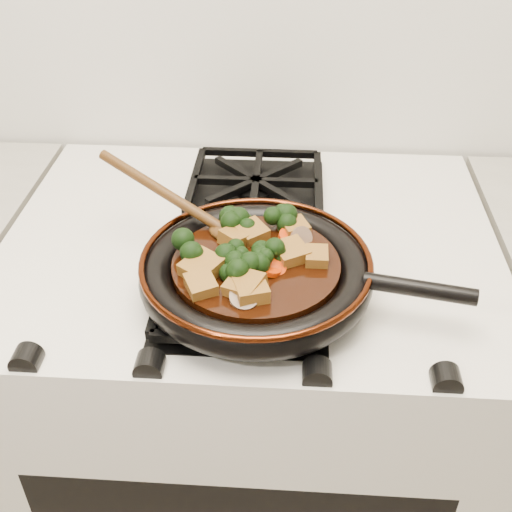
{
  "coord_description": "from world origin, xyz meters",
  "views": [
    {
      "loc": [
        0.06,
        0.88,
        1.47
      ],
      "look_at": [
        0.02,
        1.55,
        0.97
      ],
      "focal_mm": 45.0,
      "sensor_mm": 36.0,
      "label": 1
    }
  ],
  "objects": [
    {
      "name": "broccoli_floret_2",
      "position": [
        0.05,
        1.63,
        0.97
      ],
      "size": [
        0.07,
        0.07,
        0.07
      ],
      "primitive_type": null,
      "rotation": [
        0.1,
        -0.19,
        0.07
      ],
      "color": "black",
      "rests_on": "braising_sauce"
    },
    {
      "name": "carrot_coin_3",
      "position": [
        0.01,
        1.63,
        0.96
      ],
      "size": [
        0.03,
        0.03,
        0.01
      ],
      "primitive_type": "cylinder",
      "rotation": [
        0.11,
        0.02,
        0.0
      ],
      "color": "red",
      "rests_on": "braising_sauce"
    },
    {
      "name": "broccoli_floret_3",
      "position": [
        0.03,
        1.53,
        0.97
      ],
      "size": [
        0.09,
        0.08,
        0.07
      ],
      "primitive_type": null,
      "rotation": [
        0.22,
        -0.08,
        2.1
      ],
      "color": "black",
      "rests_on": "braising_sauce"
    },
    {
      "name": "carrot_coin_0",
      "position": [
        0.04,
        1.53,
        0.96
      ],
      "size": [
        0.03,
        0.03,
        0.02
      ],
      "primitive_type": "cylinder",
      "rotation": [
        -0.13,
        0.26,
        0.0
      ],
      "color": "red",
      "rests_on": "braising_sauce"
    },
    {
      "name": "carrot_coin_4",
      "position": [
        -0.06,
        1.55,
        0.96
      ],
      "size": [
        0.04,
        0.03,
        0.03
      ],
      "primitive_type": "cylinder",
      "rotation": [
        -0.32,
        -0.3,
        0.0
      ],
      "color": "red",
      "rests_on": "braising_sauce"
    },
    {
      "name": "tofu_cube_8",
      "position": [
        0.01,
        1.61,
        0.97
      ],
      "size": [
        0.05,
        0.06,
        0.03
      ],
      "primitive_type": "cube",
      "rotation": [
        -0.05,
        -0.09,
        2.22
      ],
      "color": "brown",
      "rests_on": "braising_sauce"
    },
    {
      "name": "broccoli_floret_1",
      "position": [
        -0.01,
        1.52,
        0.97
      ],
      "size": [
        0.07,
        0.07,
        0.06
      ],
      "primitive_type": null,
      "rotation": [
        0.09,
        -0.13,
        0.2
      ],
      "color": "black",
      "rests_on": "braising_sauce"
    },
    {
      "name": "burner_grate_front",
      "position": [
        0.0,
        1.55,
        0.91
      ],
      "size": [
        0.23,
        0.23,
        0.03
      ],
      "primitive_type": null,
      "color": "black",
      "rests_on": "stove"
    },
    {
      "name": "tofu_cube_6",
      "position": [
        0.07,
        1.63,
        0.97
      ],
      "size": [
        0.05,
        0.05,
        0.02
      ],
      "primitive_type": "cube",
      "rotation": [
        0.05,
        0.04,
        0.43
      ],
      "color": "brown",
      "rests_on": "braising_sauce"
    },
    {
      "name": "carrot_coin_2",
      "position": [
        0.09,
        1.57,
        0.96
      ],
      "size": [
        0.03,
        0.03,
        0.02
      ],
      "primitive_type": "cylinder",
      "rotation": [
        0.34,
        -0.1,
        0.0
      ],
      "color": "red",
      "rests_on": "braising_sauce"
    },
    {
      "name": "tofu_cube_5",
      "position": [
        0.01,
        1.49,
        0.97
      ],
      "size": [
        0.06,
        0.06,
        0.03
      ],
      "primitive_type": "cube",
      "rotation": [
        -0.1,
        0.11,
        2.69
      ],
      "color": "brown",
      "rests_on": "braising_sauce"
    },
    {
      "name": "broccoli_floret_0",
      "position": [
        -0.01,
        1.63,
        0.97
      ],
      "size": [
        0.07,
        0.07,
        0.07
      ],
      "primitive_type": null,
      "rotation": [
        0.22,
        -0.11,
        0.01
      ],
      "color": "black",
      "rests_on": "braising_sauce"
    },
    {
      "name": "stove",
      "position": [
        0.0,
        1.69,
        0.45
      ],
      "size": [
        0.76,
        0.6,
        0.9
      ],
      "primitive_type": "cube",
      "color": "silver",
      "rests_on": "ground"
    },
    {
      "name": "mushroom_slice_0",
      "position": [
        -0.05,
        1.52,
        0.97
      ],
      "size": [
        0.05,
        0.05,
        0.03
      ],
      "primitive_type": "cylinder",
      "rotation": [
        0.63,
        0.0,
        0.63
      ],
      "color": "#7C5F48",
      "rests_on": "braising_sauce"
    },
    {
      "name": "tofu_cube_4",
      "position": [
        -0.01,
        1.6,
        0.97
      ],
      "size": [
        0.05,
        0.05,
        0.03
      ],
      "primitive_type": "cube",
      "rotation": [
        0.02,
        0.12,
        0.88
      ],
      "color": "brown",
      "rests_on": "braising_sauce"
    },
    {
      "name": "carrot_coin_1",
      "position": [
        0.04,
        1.54,
        0.96
      ],
      "size": [
        0.03,
        0.03,
        0.02
      ],
      "primitive_type": "cylinder",
      "rotation": [
        0.33,
        0.31,
        0.0
      ],
      "color": "red",
      "rests_on": "braising_sauce"
    },
    {
      "name": "broccoli_floret_4",
      "position": [
        -0.01,
        1.56,
        0.97
      ],
      "size": [
        0.07,
        0.07,
        0.06
      ],
      "primitive_type": null,
      "rotation": [
        -0.04,
        -0.13,
        1.35
      ],
      "color": "black",
      "rests_on": "braising_sauce"
    },
    {
      "name": "tofu_cube_2",
      "position": [
        -0.05,
        1.49,
        0.97
      ],
      "size": [
        0.05,
        0.05,
        0.03
      ],
      "primitive_type": "cube",
      "rotation": [
        -0.06,
        -0.1,
        2.03
      ],
      "color": "brown",
      "rests_on": "braising_sauce"
    },
    {
      "name": "mushroom_slice_2",
      "position": [
        0.08,
        1.6,
        0.97
      ],
      "size": [
        0.04,
        0.04,
        0.03
      ],
      "primitive_type": "cylinder",
      "rotation": [
        0.93,
        0.0,
        0.69
      ],
      "color": "#7C5F48",
      "rests_on": "braising_sauce"
    },
    {
      "name": "tofu_cube_7",
      "position": [
        0.1,
        1.56,
        0.97
      ],
      "size": [
        0.03,
        0.04,
        0.02
      ],
      "primitive_type": "cube",
      "rotation": [
        -0.0,
        -0.07,
        1.57
      ],
      "color": "brown",
      "rests_on": "braising_sauce"
    },
    {
      "name": "tofu_cube_1",
      "position": [
        -0.05,
        1.52,
        0.97
      ],
      "size": [
        0.06,
        0.07,
        0.03
      ],
      "primitive_type": "cube",
      "rotation": [
        -0.11,
        -0.02,
        2.52
      ],
      "color": "brown",
      "rests_on": "braising_sauce"
    },
    {
      "name": "skillet",
      "position": [
        0.02,
        1.55,
        0.94
      ],
      "size": [
        0.43,
        0.31,
        0.05
      ],
      "rotation": [
        0.0,
        0.0,
        -0.19
      ],
      "color": "black",
      "rests_on": "burner_grate_front"
    },
    {
      "name": "mushroom_slice_3",
      "position": [
        0.01,
        1.47,
        0.97
      ],
      "size": [
        0.04,
        0.04,
        0.02
      ],
      "primitive_type": "cylinder",
      "rotation": [
        0.45,
        0.0,
        0.2
      ],
      "color": "#7C5F48",
      "rests_on": "braising_sauce"
    },
    {
      "name": "burner_grate_back",
      "position": [
        0.0,
        1.83,
        0.91
      ],
      "size": [
        0.23,
        0.23,
        0.03
      ],
      "primitive_type": null,
      "color": "black",
      "rests_on": "stove"
    },
    {
      "name": "tofu_cube_0",
      "position": [
        0.02,
        1.48,
        0.97
      ],
      "size": [
        0.05,
        0.05,
        0.02
      ],
      "primitive_type": "cube",
      "rotation": [
        0.02,
        0.01,
        1.9
      ],
      "color": "brown",
      "rests_on": "braising_sauce"
    },
    {
      "name": "broccoli_floret_5",
      "position": [
        0.04,
        1.56,
        0.97
      ],
      "size": [
        0.08,
        0.09,
        0.06
      ],
      "primitive_type": null,
      "rotation": [
        0.08,
        0.16,
        2.04
      ],
      "color": "black",
      "rests_on": "braising_sauce"
    },
    {
      "name": "tofu_cube_3",
      "position": [
        0.06,
        1.57,
        0.97
      ],
      "size": [
        0.06,
        0.06,
        0.03
      ],
      "primitive_type": "cube",
      "rotation": [
        0.08,
        -0.04,
        0.49
      ],
      "color": "brown",
      "rests_on": "braising_sauce"
    },
    {
      "name": "mushroom_slice_1",
      "position": [
        -0.05,
        1.51,
        0.97
      ],
      "size": [
        0.04,
        0.04,
        0.02
      ],
      "primitive_type": "cylinder",
      "rotation": [
        0.63,
        0.0,
        0.51
      ],
      "color": "#7C5F48",
      "rests_on": "braising_sauce"
    },
    {
      "name": "carrot_coin_5",
      "position": [
        0.06,
        1.61,
        0.96
      ],
      "size": [
        0.03,
        0.03,
        0.02
      ],
      "primitive_type": "cylinder",
      "rotation": [
        0.2,
        0.28,
        0.0
      ],
      "color": "red",
      "rests_on": "braising_sauce"
    },
    {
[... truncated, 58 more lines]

